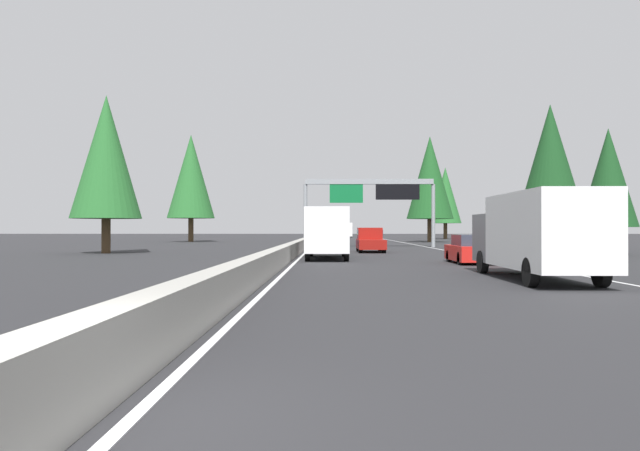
# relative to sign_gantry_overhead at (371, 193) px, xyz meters

# --- Properties ---
(ground_plane) EXTENTS (320.00, 320.00, 0.00)m
(ground_plane) POSITION_rel_sign_gantry_overhead_xyz_m (6.64, 6.03, -5.24)
(ground_plane) COLOR #262628
(median_barrier) EXTENTS (180.00, 0.56, 0.90)m
(median_barrier) POSITION_rel_sign_gantry_overhead_xyz_m (26.64, 6.33, -4.79)
(median_barrier) COLOR #9E9B93
(median_barrier) RESTS_ON ground
(shoulder_stripe_right) EXTENTS (160.00, 0.16, 0.01)m
(shoulder_stripe_right) POSITION_rel_sign_gantry_overhead_xyz_m (16.64, -5.49, -5.23)
(shoulder_stripe_right) COLOR silver
(shoulder_stripe_right) RESTS_ON ground
(shoulder_stripe_median) EXTENTS (160.00, 0.16, 0.01)m
(shoulder_stripe_median) POSITION_rel_sign_gantry_overhead_xyz_m (16.64, 5.78, -5.23)
(shoulder_stripe_median) COLOR silver
(shoulder_stripe_median) RESTS_ON ground
(sign_gantry_overhead) EXTENTS (0.50, 12.68, 6.58)m
(sign_gantry_overhead) POSITION_rel_sign_gantry_overhead_xyz_m (0.00, 0.00, 0.00)
(sign_gantry_overhead) COLOR gray
(sign_gantry_overhead) RESTS_ON ground
(box_truck_near_center) EXTENTS (8.50, 2.40, 2.95)m
(box_truck_near_center) POSITION_rel_sign_gantry_overhead_xyz_m (-37.66, -3.15, -3.62)
(box_truck_near_center) COLOR white
(box_truck_near_center) RESTS_ON ground
(sedan_distant_b) EXTENTS (4.40, 1.80, 1.47)m
(sedan_distant_b) POSITION_rel_sign_gantry_overhead_xyz_m (-27.51, -3.21, -4.55)
(sedan_distant_b) COLOR red
(sedan_distant_b) RESTS_ON ground
(minivan_far_left) EXTENTS (5.00, 1.95, 1.69)m
(minivan_far_left) POSITION_rel_sign_gantry_overhead_xyz_m (2.85, 4.45, -4.28)
(minivan_far_left) COLOR #1E4793
(minivan_far_left) RESTS_ON ground
(bus_mid_left) EXTENTS (11.50, 2.55, 3.10)m
(bus_mid_left) POSITION_rel_sign_gantry_overhead_xyz_m (74.20, 0.53, -3.52)
(bus_mid_left) COLOR white
(bus_mid_left) RESTS_ON ground
(sedan_far_right) EXTENTS (4.40, 1.80, 1.47)m
(sedan_far_right) POSITION_rel_sign_gantry_overhead_xyz_m (50.59, -3.15, -4.55)
(sedan_far_right) COLOR slate
(sedan_far_right) RESTS_ON ground
(sedan_far_center) EXTENTS (4.40, 1.80, 1.47)m
(sedan_far_center) POSITION_rel_sign_gantry_overhead_xyz_m (45.26, 4.09, -4.55)
(sedan_far_center) COLOR #AD931E
(sedan_far_center) RESTS_ON ground
(pickup_mid_center) EXTENTS (5.60, 2.00, 1.86)m
(pickup_mid_center) POSITION_rel_sign_gantry_overhead_xyz_m (-11.84, 0.87, -4.32)
(pickup_mid_center) COLOR maroon
(pickup_mid_center) RESTS_ON ground
(box_truck_near_right) EXTENTS (8.50, 2.40, 2.95)m
(box_truck_near_right) POSITION_rel_sign_gantry_overhead_xyz_m (-22.78, 4.13, -3.62)
(box_truck_near_right) COLOR white
(box_truck_near_right) RESTS_ON ground
(conifer_right_near) EXTENTS (3.77, 3.77, 8.57)m
(conifer_right_near) POSITION_rel_sign_gantry_overhead_xyz_m (-17.36, -14.83, -0.03)
(conifer_right_near) COLOR #4C3823
(conifer_right_near) RESTS_ON ground
(conifer_right_mid) EXTENTS (5.58, 5.58, 12.68)m
(conifer_right_mid) POSITION_rel_sign_gantry_overhead_xyz_m (-5.30, -15.27, 2.47)
(conifer_right_mid) COLOR #4C3823
(conifer_right_mid) RESTS_ON ground
(conifer_right_far) EXTENTS (6.27, 6.27, 14.25)m
(conifer_right_far) POSITION_rel_sign_gantry_overhead_xyz_m (23.37, -9.48, 3.43)
(conifer_right_far) COLOR #4C3823
(conifer_right_far) RESTS_ON ground
(conifer_right_distant) EXTENTS (5.59, 5.59, 12.71)m
(conifer_right_distant) POSITION_rel_sign_gantry_overhead_xyz_m (49.56, -16.49, 2.49)
(conifer_right_distant) COLOR #4C3823
(conifer_right_distant) RESTS_ON ground
(conifer_left_near) EXTENTS (5.04, 5.04, 11.46)m
(conifer_left_near) POSITION_rel_sign_gantry_overhead_xyz_m (-14.97, 20.16, 1.73)
(conifer_left_near) COLOR #4C3823
(conifer_left_near) RESTS_ON ground
(conifer_left_mid) EXTENTS (6.52, 6.52, 14.83)m
(conifer_left_mid) POSITION_rel_sign_gantry_overhead_xyz_m (25.13, 23.19, 3.78)
(conifer_left_mid) COLOR #4C3823
(conifer_left_mid) RESTS_ON ground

